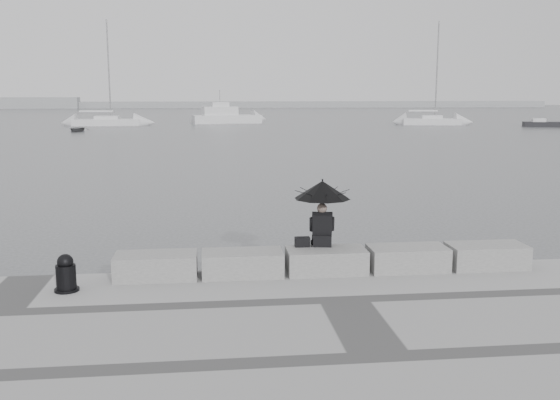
{
  "coord_description": "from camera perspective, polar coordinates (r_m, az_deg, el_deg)",
  "views": [
    {
      "loc": [
        -2.31,
        -12.5,
        4.13
      ],
      "look_at": [
        -0.55,
        3.0,
        1.42
      ],
      "focal_mm": 40.0,
      "sensor_mm": 36.0,
      "label": 1
    }
  ],
  "objects": [
    {
      "name": "distant_landmass",
      "position": [
        167.14,
        -8.57,
        8.64
      ],
      "size": [
        180.0,
        8.0,
        2.8
      ],
      "color": "gray",
      "rests_on": "ground"
    },
    {
      "name": "ground",
      "position": [
        13.36,
        3.84,
        -8.18
      ],
      "size": [
        360.0,
        360.0,
        0.0
      ],
      "primitive_type": "plane",
      "color": "#414446",
      "rests_on": "ground"
    },
    {
      "name": "seated_person",
      "position": [
        12.74,
        3.89,
        0.21
      ],
      "size": [
        1.16,
        1.16,
        1.39
      ],
      "rotation": [
        0.0,
        0.0,
        -0.17
      ],
      "color": "black",
      "rests_on": "stone_block_centre"
    },
    {
      "name": "stone_block_right",
      "position": [
        13.14,
        11.58,
        -5.27
      ],
      "size": [
        1.6,
        0.8,
        0.5
      ],
      "primitive_type": "cube",
      "color": "slate",
      "rests_on": "promenade"
    },
    {
      "name": "sailboat_left",
      "position": [
        80.9,
        -15.55,
        6.94
      ],
      "size": [
        8.21,
        2.42,
        12.9
      ],
      "rotation": [
        0.0,
        0.0,
        0.0
      ],
      "color": "silver",
      "rests_on": "ground"
    },
    {
      "name": "mooring_bollard",
      "position": [
        12.19,
        -18.98,
        -6.56
      ],
      "size": [
        0.45,
        0.45,
        0.71
      ],
      "color": "black",
      "rests_on": "promenade"
    },
    {
      "name": "small_motorboat",
      "position": [
        81.65,
        23.05,
        6.4
      ],
      "size": [
        5.12,
        2.87,
        1.1
      ],
      "rotation": [
        0.0,
        0.0,
        -0.28
      ],
      "color": "black",
      "rests_on": "ground"
    },
    {
      "name": "dinghy",
      "position": [
        69.72,
        -18.08,
        6.19
      ],
      "size": [
        3.16,
        1.68,
        0.51
      ],
      "primitive_type": "imported",
      "rotation": [
        0.0,
        0.0,
        -0.14
      ],
      "color": "slate",
      "rests_on": "ground"
    },
    {
      "name": "stone_block_far_right",
      "position": [
        13.76,
        18.35,
        -4.89
      ],
      "size": [
        1.6,
        0.8,
        0.5
      ],
      "primitive_type": "cube",
      "color": "slate",
      "rests_on": "promenade"
    },
    {
      "name": "motor_cruiser",
      "position": [
        84.13,
        -4.89,
        7.61
      ],
      "size": [
        9.4,
        4.4,
        4.5
      ],
      "rotation": [
        0.0,
        0.0,
        0.18
      ],
      "color": "silver",
      "rests_on": "ground"
    },
    {
      "name": "sailboat_right",
      "position": [
        82.38,
        13.67,
        7.07
      ],
      "size": [
        7.59,
        3.63,
        12.9
      ],
      "rotation": [
        0.0,
        0.0,
        -0.18
      ],
      "color": "silver",
      "rests_on": "ground"
    },
    {
      "name": "stone_block_centre",
      "position": [
        12.73,
        4.24,
        -5.59
      ],
      "size": [
        1.6,
        0.8,
        0.5
      ],
      "primitive_type": "cube",
      "color": "slate",
      "rests_on": "promenade"
    },
    {
      "name": "stone_block_far_left",
      "position": [
        12.56,
        -11.27,
        -5.96
      ],
      "size": [
        1.6,
        0.8,
        0.5
      ],
      "primitive_type": "cube",
      "color": "slate",
      "rests_on": "promenade"
    },
    {
      "name": "bag",
      "position": [
        12.82,
        2.05,
        -3.85
      ],
      "size": [
        0.3,
        0.17,
        0.2
      ],
      "primitive_type": "cube",
      "color": "black",
      "rests_on": "stone_block_centre"
    },
    {
      "name": "stone_block_left",
      "position": [
        12.53,
        -3.46,
        -5.83
      ],
      "size": [
        1.6,
        0.8,
        0.5
      ],
      "primitive_type": "cube",
      "color": "slate",
      "rests_on": "promenade"
    }
  ]
}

